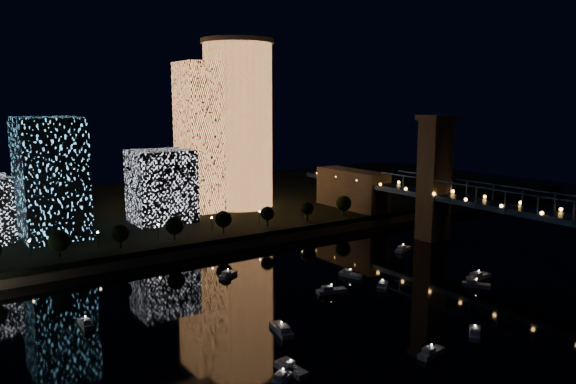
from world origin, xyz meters
The scene contains 10 objects.
ground centered at (0.00, 0.00, 0.00)m, with size 520.00×520.00×0.00m, color black.
far_bank centered at (0.00, 160.00, 2.50)m, with size 420.00×160.00×5.00m, color black.
seawall centered at (0.00, 82.00, 1.50)m, with size 420.00×6.00×3.00m, color #6B5E4C.
tower_cylindrical centered at (22.63, 133.84, 44.43)m, with size 34.00×34.00×78.61m.
tower_rectangular centered at (4.97, 134.41, 38.86)m, with size 21.28×21.28×67.71m, color #E78B4A.
midrise_blocks centered at (-67.47, 121.04, 22.37)m, with size 117.59×30.13×44.70m.
truss_bridge centered at (65.00, 3.72, 16.25)m, with size 13.00×266.00×50.00m.
motorboats centered at (-8.92, 11.00, 0.81)m, with size 122.67×79.71×2.78m.
esplanade_trees centered at (-33.21, 88.00, 10.47)m, with size 166.41×7.00×9.00m.
street_lamps centered at (-34.00, 94.00, 9.02)m, with size 132.70×0.70×5.65m.
Camera 1 is at (-107.58, -100.96, 55.89)m, focal length 35.00 mm.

